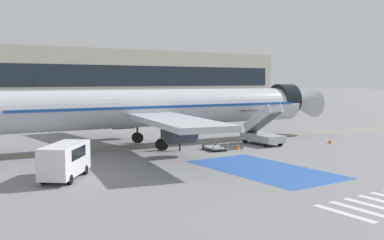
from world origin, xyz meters
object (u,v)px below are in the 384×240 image
fuel_tanker (34,117)px  service_van_1 (65,158)px  airliner (158,108)px  terminal_building (81,79)px  ground_crew_0 (85,147)px  baggage_cart (214,147)px  traffic_cone_0 (238,146)px  traffic_cone_1 (330,141)px  boarding_stairs_forward (262,134)px  ground_crew_1 (180,140)px

fuel_tanker → service_van_1: fuel_tanker is taller
fuel_tanker → service_van_1: (-6.17, -32.77, -0.22)m
airliner → terminal_building: (14.67, 63.63, 3.15)m
ground_crew_0 → terminal_building: terminal_building is taller
fuel_tanker → ground_crew_0: fuel_tanker is taller
baggage_cart → traffic_cone_0: (2.14, -0.84, 0.07)m
traffic_cone_0 → baggage_cart: bearing=158.6°
baggage_cart → traffic_cone_1: size_ratio=5.54×
boarding_stairs_forward → fuel_tanker: 31.88m
service_van_1 → traffic_cone_1: size_ratio=10.06×
baggage_cart → ground_crew_1: bearing=161.6°
ground_crew_1 → terminal_building: 69.36m
boarding_stairs_forward → baggage_cart: bearing=-172.3°
traffic_cone_1 → boarding_stairs_forward: bearing=152.8°
fuel_tanker → ground_crew_1: bearing=8.7°
boarding_stairs_forward → traffic_cone_1: 7.31m
ground_crew_1 → traffic_cone_0: bearing=-90.9°
baggage_cart → traffic_cone_1: bearing=-3.4°
boarding_stairs_forward → service_van_1: (-22.01, -5.10, 0.36)m
ground_crew_1 → fuel_tanker: bearing=38.0°
airliner → ground_crew_1: airliner is taller
traffic_cone_0 → airliner: bearing=129.4°
traffic_cone_0 → service_van_1: bearing=-167.9°
ground_crew_1 → terminal_building: size_ratio=0.02×
fuel_tanker → service_van_1: bearing=-15.9°
baggage_cart → terminal_building: 70.36m
airliner → fuel_tanker: 23.68m
baggage_cart → ground_crew_1: 3.33m
airliner → baggage_cart: size_ratio=15.20×
service_van_1 → ground_crew_0: (3.83, 6.83, -0.38)m
service_van_1 → ground_crew_1: (12.74, 6.16, -0.41)m
boarding_stairs_forward → traffic_cone_0: bearing=-159.5°
ground_crew_1 → traffic_cone_1: ground_crew_1 is taller
ground_crew_1 → service_van_1: bearing=140.0°
terminal_building → ground_crew_1: bearing=-102.1°
fuel_tanker → ground_crew_1: fuel_tanker is taller
fuel_tanker → service_van_1: size_ratio=1.71×
ground_crew_0 → traffic_cone_1: (24.65, -5.06, -0.76)m
boarding_stairs_forward → terminal_building: bearing=89.3°
airliner → fuel_tanker: (-6.42, 22.68, -2.19)m
traffic_cone_1 → terminal_building: 72.26m
boarding_stairs_forward → ground_crew_1: size_ratio=3.13×
airliner → traffic_cone_0: airliner is taller
airliner → traffic_cone_0: size_ratio=65.34×
ground_crew_1 → traffic_cone_0: size_ratio=2.61×
ground_crew_1 → airliner: bearing=26.2°
terminal_building → service_van_1: bearing=-110.3°
fuel_tanker → baggage_cart: bearing=13.4°
fuel_tanker → terminal_building: 46.37m
boarding_stairs_forward → traffic_cone_1: boarding_stairs_forward is taller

